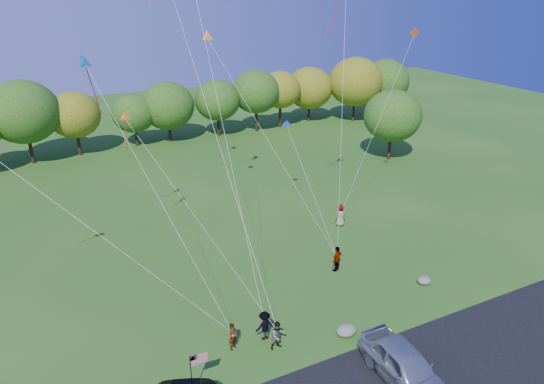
{
  "coord_description": "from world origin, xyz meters",
  "views": [
    {
      "loc": [
        -9.0,
        -16.79,
        17.27
      ],
      "look_at": [
        2.18,
        6.0,
        6.4
      ],
      "focal_mm": 32.0,
      "sensor_mm": 36.0,
      "label": 1
    }
  ],
  "objects_px": {
    "flyer_c": "(265,326)",
    "flyer_e": "(341,215)",
    "minivan_silver": "(405,366)",
    "flyer_a": "(233,336)",
    "flyer_b": "(278,335)",
    "flyer_d": "(337,259)"
  },
  "relations": [
    {
      "from": "flyer_c",
      "to": "flyer_e",
      "type": "bearing_deg",
      "value": -143.58
    },
    {
      "from": "minivan_silver",
      "to": "flyer_c",
      "type": "xyz_separation_m",
      "value": [
        -4.56,
        5.66,
        -0.12
      ]
    },
    {
      "from": "flyer_a",
      "to": "flyer_b",
      "type": "height_order",
      "value": "flyer_b"
    },
    {
      "from": "flyer_e",
      "to": "minivan_silver",
      "type": "bearing_deg",
      "value": 89.13
    },
    {
      "from": "flyer_a",
      "to": "flyer_c",
      "type": "height_order",
      "value": "flyer_c"
    },
    {
      "from": "minivan_silver",
      "to": "flyer_d",
      "type": "distance_m",
      "value": 9.92
    },
    {
      "from": "flyer_b",
      "to": "flyer_d",
      "type": "height_order",
      "value": "flyer_d"
    },
    {
      "from": "minivan_silver",
      "to": "flyer_b",
      "type": "relative_size",
      "value": 3.28
    },
    {
      "from": "minivan_silver",
      "to": "flyer_c",
      "type": "distance_m",
      "value": 7.27
    },
    {
      "from": "flyer_d",
      "to": "flyer_e",
      "type": "height_order",
      "value": "flyer_d"
    },
    {
      "from": "flyer_b",
      "to": "flyer_e",
      "type": "height_order",
      "value": "flyer_e"
    },
    {
      "from": "flyer_d",
      "to": "flyer_e",
      "type": "relative_size",
      "value": 1.01
    },
    {
      "from": "flyer_d",
      "to": "flyer_e",
      "type": "distance_m",
      "value": 6.57
    },
    {
      "from": "flyer_b",
      "to": "flyer_e",
      "type": "bearing_deg",
      "value": 40.69
    },
    {
      "from": "flyer_c",
      "to": "flyer_e",
      "type": "relative_size",
      "value": 0.95
    },
    {
      "from": "minivan_silver",
      "to": "flyer_d",
      "type": "relative_size",
      "value": 2.96
    },
    {
      "from": "minivan_silver",
      "to": "flyer_e",
      "type": "distance_m",
      "value": 16.23
    },
    {
      "from": "flyer_b",
      "to": "flyer_c",
      "type": "relative_size",
      "value": 0.96
    },
    {
      "from": "flyer_a",
      "to": "flyer_e",
      "type": "relative_size",
      "value": 0.87
    },
    {
      "from": "minivan_silver",
      "to": "flyer_a",
      "type": "xyz_separation_m",
      "value": [
        -6.34,
        5.68,
        -0.18
      ]
    },
    {
      "from": "flyer_b",
      "to": "flyer_d",
      "type": "xyz_separation_m",
      "value": [
        6.77,
        4.88,
        0.09
      ]
    },
    {
      "from": "flyer_a",
      "to": "flyer_c",
      "type": "distance_m",
      "value": 1.78
    }
  ]
}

